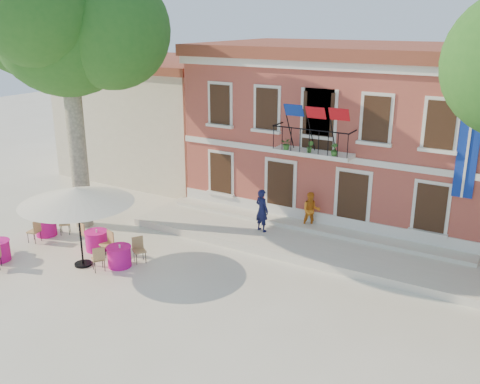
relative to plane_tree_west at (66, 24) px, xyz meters
name	(u,v)px	position (x,y,z in m)	size (l,w,h in m)	color
ground	(192,276)	(6.85, -1.60, -8.35)	(90.00, 90.00, 0.00)	beige
main_building	(351,127)	(8.86, 8.39, -4.57)	(13.50, 9.59, 7.50)	#A5433B
neighbor_west	(167,114)	(-2.65, 9.40, -5.13)	(9.40, 9.40, 6.40)	beige
terrace	(298,241)	(8.85, 2.80, -8.20)	(14.00, 3.40, 0.30)	silver
plane_tree_west	(66,24)	(0.00, 0.00, 0.00)	(5.77, 5.77, 11.33)	#A59E84
patio_umbrella	(76,196)	(2.90, -2.87, -5.68)	(3.99, 3.99, 2.97)	black
pedestrian_navy	(262,210)	(7.27, 2.71, -7.17)	(0.64, 0.42, 1.77)	#101337
pedestrian_orange	(311,211)	(8.89, 3.96, -7.28)	(0.75, 0.59, 1.55)	orange
cafe_table_0	(46,225)	(-0.52, -1.61, -7.92)	(1.83, 1.78, 0.95)	#C31285
cafe_table_1	(119,256)	(4.13, -2.27, -7.93)	(1.40, 1.84, 0.95)	#C31285
cafe_table_3	(96,240)	(2.36, -1.63, -7.93)	(1.96, 0.91, 0.95)	#C31285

